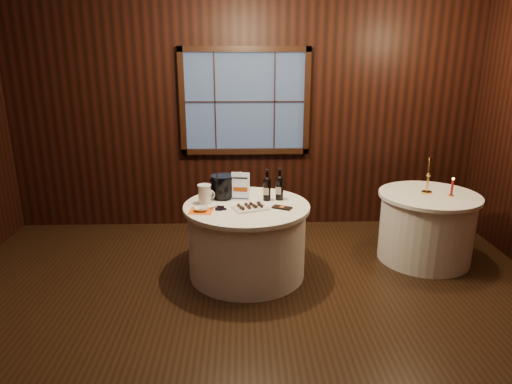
{
  "coord_description": "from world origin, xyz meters",
  "views": [
    {
      "loc": [
        -0.05,
        -3.37,
        2.25
      ],
      "look_at": [
        0.09,
        0.9,
        0.93
      ],
      "focal_mm": 32.0,
      "sensor_mm": 36.0,
      "label": 1
    }
  ],
  "objects_px": {
    "side_table": "(426,227)",
    "brass_candlestick": "(428,180)",
    "port_bottle_left": "(267,187)",
    "sign_stand": "(241,190)",
    "main_table": "(247,240)",
    "chocolate_box": "(282,208)",
    "red_candle": "(452,189)",
    "grape_bunch": "(221,208)",
    "cracker_bowl": "(201,209)",
    "ice_bucket": "(223,186)",
    "port_bottle_right": "(279,186)",
    "glass_pitcher": "(205,194)",
    "chocolate_plate": "(251,207)"
  },
  "relations": [
    {
      "from": "red_candle",
      "to": "grape_bunch",
      "type": "bearing_deg",
      "value": -171.66
    },
    {
      "from": "port_bottle_right",
      "to": "red_candle",
      "type": "bearing_deg",
      "value": 24.54
    },
    {
      "from": "cracker_bowl",
      "to": "chocolate_box",
      "type": "bearing_deg",
      "value": 3.91
    },
    {
      "from": "side_table",
      "to": "grape_bunch",
      "type": "relative_size",
      "value": 5.96
    },
    {
      "from": "chocolate_box",
      "to": "red_candle",
      "type": "distance_m",
      "value": 1.88
    },
    {
      "from": "port_bottle_left",
      "to": "chocolate_plate",
      "type": "xyz_separation_m",
      "value": [
        -0.18,
        -0.27,
        -0.12
      ]
    },
    {
      "from": "ice_bucket",
      "to": "cracker_bowl",
      "type": "xyz_separation_m",
      "value": [
        -0.2,
        -0.4,
        -0.11
      ]
    },
    {
      "from": "side_table",
      "to": "chocolate_box",
      "type": "distance_m",
      "value": 1.75
    },
    {
      "from": "chocolate_plate",
      "to": "port_bottle_right",
      "type": "bearing_deg",
      "value": 42.91
    },
    {
      "from": "main_table",
      "to": "red_candle",
      "type": "relative_size",
      "value": 6.19
    },
    {
      "from": "chocolate_box",
      "to": "red_candle",
      "type": "bearing_deg",
      "value": 38.69
    },
    {
      "from": "port_bottle_left",
      "to": "sign_stand",
      "type": "bearing_deg",
      "value": -167.81
    },
    {
      "from": "grape_bunch",
      "to": "brass_candlestick",
      "type": "height_order",
      "value": "brass_candlestick"
    },
    {
      "from": "main_table",
      "to": "cracker_bowl",
      "type": "relative_size",
      "value": 9.23
    },
    {
      "from": "main_table",
      "to": "port_bottle_left",
      "type": "relative_size",
      "value": 3.86
    },
    {
      "from": "glass_pitcher",
      "to": "red_candle",
      "type": "relative_size",
      "value": 0.96
    },
    {
      "from": "sign_stand",
      "to": "red_candle",
      "type": "xyz_separation_m",
      "value": [
        2.25,
        0.05,
        -0.02
      ]
    },
    {
      "from": "cracker_bowl",
      "to": "brass_candlestick",
      "type": "xyz_separation_m",
      "value": [
        2.42,
        0.51,
        0.13
      ]
    },
    {
      "from": "port_bottle_right",
      "to": "chocolate_plate",
      "type": "relative_size",
      "value": 0.88
    },
    {
      "from": "cracker_bowl",
      "to": "port_bottle_right",
      "type": "bearing_deg",
      "value": 22.84
    },
    {
      "from": "side_table",
      "to": "brass_candlestick",
      "type": "distance_m",
      "value": 0.53
    },
    {
      "from": "side_table",
      "to": "chocolate_box",
      "type": "height_order",
      "value": "chocolate_box"
    },
    {
      "from": "port_bottle_left",
      "to": "ice_bucket",
      "type": "distance_m",
      "value": 0.47
    },
    {
      "from": "port_bottle_left",
      "to": "red_candle",
      "type": "distance_m",
      "value": 1.99
    },
    {
      "from": "side_table",
      "to": "red_candle",
      "type": "relative_size",
      "value": 5.22
    },
    {
      "from": "main_table",
      "to": "chocolate_box",
      "type": "xyz_separation_m",
      "value": [
        0.35,
        -0.12,
        0.39
      ]
    },
    {
      "from": "chocolate_plate",
      "to": "cracker_bowl",
      "type": "height_order",
      "value": "chocolate_plate"
    },
    {
      "from": "red_candle",
      "to": "ice_bucket",
      "type": "bearing_deg",
      "value": 179.87
    },
    {
      "from": "port_bottle_left",
      "to": "chocolate_plate",
      "type": "relative_size",
      "value": 0.86
    },
    {
      "from": "chocolate_box",
      "to": "red_candle",
      "type": "relative_size",
      "value": 0.92
    },
    {
      "from": "cracker_bowl",
      "to": "brass_candlestick",
      "type": "height_order",
      "value": "brass_candlestick"
    },
    {
      "from": "port_bottle_left",
      "to": "glass_pitcher",
      "type": "bearing_deg",
      "value": -156.35
    },
    {
      "from": "sign_stand",
      "to": "ice_bucket",
      "type": "bearing_deg",
      "value": 173.31
    },
    {
      "from": "main_table",
      "to": "sign_stand",
      "type": "bearing_deg",
      "value": 110.28
    },
    {
      "from": "chocolate_box",
      "to": "glass_pitcher",
      "type": "distance_m",
      "value": 0.8
    },
    {
      "from": "cracker_bowl",
      "to": "red_candle",
      "type": "relative_size",
      "value": 0.67
    },
    {
      "from": "glass_pitcher",
      "to": "brass_candlestick",
      "type": "xyz_separation_m",
      "value": [
        2.4,
        0.27,
        0.05
      ]
    },
    {
      "from": "port_bottle_left",
      "to": "ice_bucket",
      "type": "relative_size",
      "value": 1.34
    },
    {
      "from": "main_table",
      "to": "red_candle",
      "type": "height_order",
      "value": "red_candle"
    },
    {
      "from": "glass_pitcher",
      "to": "port_bottle_left",
      "type": "bearing_deg",
      "value": 25.61
    },
    {
      "from": "port_bottle_left",
      "to": "glass_pitcher",
      "type": "distance_m",
      "value": 0.64
    },
    {
      "from": "grape_bunch",
      "to": "cracker_bowl",
      "type": "bearing_deg",
      "value": -170.51
    },
    {
      "from": "port_bottle_left",
      "to": "port_bottle_right",
      "type": "xyz_separation_m",
      "value": [
        0.13,
        0.02,
        0.0
      ]
    },
    {
      "from": "sign_stand",
      "to": "port_bottle_left",
      "type": "height_order",
      "value": "port_bottle_left"
    },
    {
      "from": "sign_stand",
      "to": "red_candle",
      "type": "distance_m",
      "value": 2.26
    },
    {
      "from": "grape_bunch",
      "to": "brass_candlestick",
      "type": "xyz_separation_m",
      "value": [
        2.23,
        0.47,
        0.13
      ]
    },
    {
      "from": "port_bottle_right",
      "to": "grape_bunch",
      "type": "bearing_deg",
      "value": -130.69
    },
    {
      "from": "grape_bunch",
      "to": "red_candle",
      "type": "distance_m",
      "value": 2.48
    },
    {
      "from": "grape_bunch",
      "to": "cracker_bowl",
      "type": "distance_m",
      "value": 0.19
    },
    {
      "from": "glass_pitcher",
      "to": "chocolate_box",
      "type": "bearing_deg",
      "value": 5.16
    }
  ]
}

